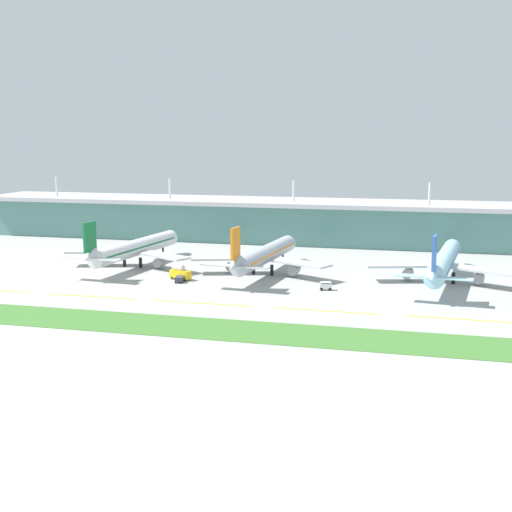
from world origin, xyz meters
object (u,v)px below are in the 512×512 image
object	(u,v)px
fuel_truck	(180,273)
baggage_cart	(326,286)
airliner_middle	(264,255)
pushback_tug	(180,279)
airliner_near	(134,248)
airliner_far	(444,262)

from	to	relation	value
fuel_truck	baggage_cart	xyz separation A→B (m)	(47.58, -3.85, -1.00)
airliner_middle	pushback_tug	world-z (taller)	airliner_middle
airliner_middle	fuel_truck	xyz separation A→B (m)	(-24.06, -15.31, -4.18)
fuel_truck	baggage_cart	world-z (taller)	fuel_truck
fuel_truck	baggage_cart	size ratio (longest dim) A/B	1.98
airliner_near	pushback_tug	distance (m)	33.32
airliner_middle	baggage_cart	bearing A→B (deg)	-39.18
airliner_middle	airliner_far	size ratio (longest dim) A/B	0.89
airliner_middle	fuel_truck	bearing A→B (deg)	-147.52
airliner_near	airliner_middle	bearing A→B (deg)	-2.70
airliner_near	pushback_tug	world-z (taller)	airliner_near
airliner_near	airliner_far	bearing A→B (deg)	-0.56
airliner_middle	pushback_tug	size ratio (longest dim) A/B	12.93
baggage_cart	airliner_far	bearing A→B (deg)	30.84
airliner_middle	fuel_truck	size ratio (longest dim) A/B	8.11
fuel_truck	baggage_cart	bearing A→B (deg)	-4.63
fuel_truck	baggage_cart	distance (m)	47.74
airliner_near	airliner_far	world-z (taller)	same
airliner_near	fuel_truck	distance (m)	29.68
pushback_tug	airliner_middle	bearing A→B (deg)	40.25
airliner_near	fuel_truck	xyz separation A→B (m)	(23.56, -17.56, -4.19)
airliner_far	fuel_truck	size ratio (longest dim) A/B	9.13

